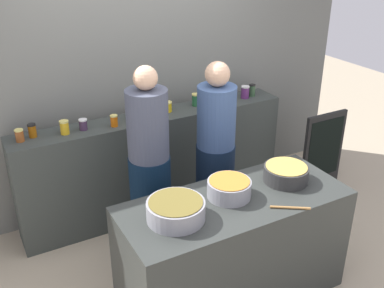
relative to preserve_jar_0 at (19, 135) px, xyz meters
The scene contains 23 objects.
ground 1.97m from the preserve_jar_0, 42.33° to the right, with size 12.00×12.00×0.00m, color tan.
storefront_wall 1.33m from the preserve_jar_0, 15.85° to the left, with size 4.80×0.12×3.00m, color slate.
display_shelf 1.34m from the preserve_jar_0, ahead, with size 2.70×0.36×1.04m, color #343A37.
prep_table 1.97m from the preserve_jar_0, 49.19° to the right, with size 1.70×0.70×0.88m, color #2D312E.
preserve_jar_0 is the anchor object (origin of this frame).
preserve_jar_1 0.12m from the preserve_jar_0, 19.23° to the left, with size 0.07×0.07×0.12m.
preserve_jar_2 0.37m from the preserve_jar_0, ahead, with size 0.08×0.08×0.12m.
preserve_jar_3 0.53m from the preserve_jar_0, ahead, with size 0.07×0.07×0.10m.
preserve_jar_4 0.80m from the preserve_jar_0, ahead, with size 0.07×0.07×0.11m.
preserve_jar_5 0.99m from the preserve_jar_0, ahead, with size 0.08×0.08×0.10m.
preserve_jar_6 1.26m from the preserve_jar_0, ahead, with size 0.07×0.07×0.11m.
preserve_jar_7 1.37m from the preserve_jar_0, ahead, with size 0.09×0.09×0.10m.
preserve_jar_8 1.68m from the preserve_jar_0, ahead, with size 0.07×0.07×0.12m.
preserve_jar_9 2.03m from the preserve_jar_0, ahead, with size 0.08×0.08×0.12m.
preserve_jar_10 2.24m from the preserve_jar_0, ahead, with size 0.09×0.09×0.13m.
preserve_jar_11 2.34m from the preserve_jar_0, ahead, with size 0.07×0.07×0.13m.
cooking_pot_left 1.60m from the preserve_jar_0, 62.68° to the right, with size 0.39×0.39×0.14m.
cooking_pot_center 1.81m from the preserve_jar_0, 48.42° to the right, with size 0.32×0.32×0.13m.
cooking_pot_right 2.18m from the preserve_jar_0, 38.75° to the right, with size 0.34×0.34×0.13m.
wooden_spoon 2.25m from the preserve_jar_0, 48.69° to the right, with size 0.02×0.02×0.28m, color #9E703D.
cook_with_tongs 1.13m from the preserve_jar_0, 34.66° to the right, with size 0.35×0.35×1.71m.
cook_in_cap 1.69m from the preserve_jar_0, 21.35° to the right, with size 0.35×0.35×1.66m.
chalkboard_sign 3.09m from the preserve_jar_0, ahead, with size 0.53×0.05×0.88m.
Camera 1 is at (-1.59, -2.57, 2.64)m, focal length 42.42 mm.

